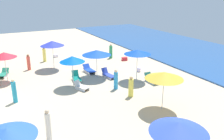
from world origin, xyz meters
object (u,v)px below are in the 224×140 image
at_px(beachgoer_3, 14,91).
at_px(cooler_box_0, 124,59).
at_px(lounge_chair_5_0, 108,75).
at_px(beachgoer_1, 44,55).
at_px(umbrella_1, 4,55).
at_px(umbrella_5, 97,53).
at_px(umbrella_0, 52,43).
at_px(cooler_box_2, 139,69).
at_px(umbrella_3, 137,52).
at_px(lounge_chair_2_1, 76,78).
at_px(cooler_box_1, 56,56).
at_px(umbrella_4, 164,75).
at_px(beachgoer_0, 29,62).
at_px(umbrella_8, 179,127).
at_px(umbrella_7, 7,133).
at_px(beachgoer_4, 116,80).
at_px(beachgoer_2, 111,52).
at_px(lounge_chair_1_1, 4,74).
at_px(lounge_chair_5_1, 89,70).
at_px(beachgoer_5, 48,126).
at_px(lounge_chair_2_0, 81,87).
at_px(beachgoer_6, 131,87).
at_px(lounge_chair_3_0, 152,79).
at_px(umbrella_2, 72,59).

distance_m(beachgoer_3, cooler_box_0, 12.89).
xyz_separation_m(lounge_chair_5_0, beachgoer_1, (-7.49, -3.82, 0.52)).
xyz_separation_m(umbrella_1, cooler_box_0, (-0.86, 11.81, -2.09)).
bearing_deg(umbrella_5, beachgoer_3, -73.44).
xyz_separation_m(umbrella_0, umbrella_5, (4.03, 2.76, -0.31)).
bearing_deg(cooler_box_2, umbrella_3, 2.72).
xyz_separation_m(lounge_chair_2_1, cooler_box_1, (-8.31, 0.44, -0.11)).
xyz_separation_m(umbrella_4, beachgoer_0, (-12.18, -6.18, -1.55)).
distance_m(lounge_chair_5_0, umbrella_8, 11.90).
height_order(lounge_chair_2_1, umbrella_5, umbrella_5).
relative_size(umbrella_5, umbrella_8, 1.05).
bearing_deg(umbrella_4, cooler_box_2, 157.42).
bearing_deg(umbrella_7, beachgoer_4, 128.81).
height_order(beachgoer_2, beachgoer_3, beachgoer_3).
xyz_separation_m(umbrella_1, beachgoer_0, (-2.32, 2.12, -1.55)).
bearing_deg(umbrella_7, lounge_chair_1_1, 177.49).
height_order(lounge_chair_5_1, beachgoer_5, beachgoer_5).
bearing_deg(lounge_chair_2_0, beachgoer_6, -71.20).
height_order(lounge_chair_2_0, umbrella_4, umbrella_4).
relative_size(beachgoer_3, beachgoer_5, 0.97).
height_order(umbrella_0, beachgoer_5, umbrella_0).
xyz_separation_m(beachgoer_5, beachgoer_6, (-2.56, 6.42, -0.12)).
distance_m(lounge_chair_3_0, beachgoer_4, 3.34).
relative_size(lounge_chair_5_0, cooler_box_1, 3.35).
distance_m(umbrella_5, beachgoer_1, 7.66).
distance_m(umbrella_7, beachgoer_0, 14.77).
bearing_deg(umbrella_2, cooler_box_0, 121.64).
relative_size(lounge_chair_1_1, beachgoer_5, 0.86).
bearing_deg(lounge_chair_5_1, lounge_chair_5_0, -66.50).
bearing_deg(umbrella_0, cooler_box_1, 163.19).
distance_m(umbrella_1, cooler_box_2, 11.76).
distance_m(umbrella_2, lounge_chair_5_1, 3.99).
bearing_deg(beachgoer_6, lounge_chair_2_1, 2.74).
bearing_deg(lounge_chair_5_0, beachgoer_0, 125.94).
bearing_deg(cooler_box_0, umbrella_3, -96.55).
height_order(beachgoer_5, cooler_box_2, beachgoer_5).
xyz_separation_m(umbrella_4, cooler_box_2, (-6.99, 2.91, -2.09)).
distance_m(umbrella_1, umbrella_8, 15.42).
bearing_deg(beachgoer_0, umbrella_5, -57.80).
bearing_deg(beachgoer_1, umbrella_3, 138.73).
distance_m(lounge_chair_3_0, umbrella_4, 5.10).
xyz_separation_m(lounge_chair_2_0, umbrella_7, (7.61, -5.63, 2.04)).
height_order(umbrella_2, lounge_chair_5_1, umbrella_2).
height_order(lounge_chair_5_1, beachgoer_2, beachgoer_2).
relative_size(umbrella_3, beachgoer_4, 1.66).
bearing_deg(lounge_chair_5_0, umbrella_0, 116.46).
xyz_separation_m(lounge_chair_5_1, beachgoer_4, (4.54, 0.36, 0.48)).
bearing_deg(umbrella_0, beachgoer_2, 97.11).
bearing_deg(lounge_chair_2_1, beachgoer_6, -54.93).
relative_size(lounge_chair_2_1, beachgoer_1, 0.94).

